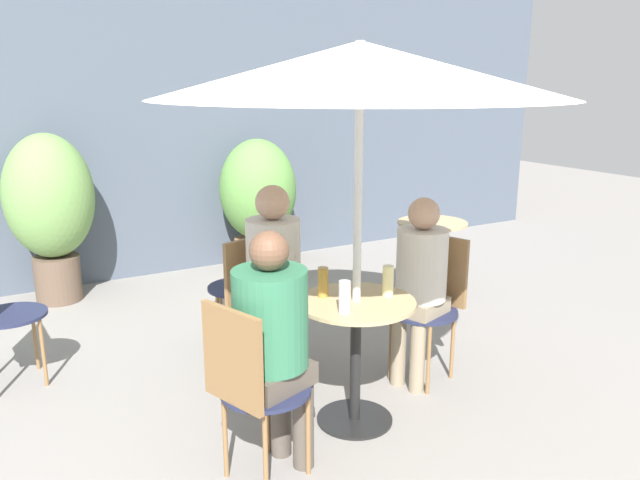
% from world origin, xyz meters
% --- Properties ---
extents(ground_plane, '(20.00, 20.00, 0.00)m').
position_xyz_m(ground_plane, '(0.00, 0.00, 0.00)').
color(ground_plane, gray).
extents(storefront_wall, '(10.00, 0.06, 3.00)m').
position_xyz_m(storefront_wall, '(0.00, 3.51, 1.50)').
color(storefront_wall, '#4C5666').
rests_on(storefront_wall, ground_plane).
extents(cafe_table_near, '(0.65, 0.65, 0.72)m').
position_xyz_m(cafe_table_near, '(0.24, 0.17, 0.50)').
color(cafe_table_near, black).
rests_on(cafe_table_near, ground_plane).
extents(cafe_table_far, '(0.59, 0.59, 0.72)m').
position_xyz_m(cafe_table_far, '(1.84, 1.47, 0.48)').
color(cafe_table_far, black).
rests_on(cafe_table_far, ground_plane).
extents(bistro_chair_0, '(0.48, 0.46, 0.92)m').
position_xyz_m(bistro_chair_0, '(0.98, 0.42, 0.56)').
color(bistro_chair_0, '#232847').
rests_on(bistro_chair_0, ground_plane).
extents(bistro_chair_1, '(0.46, 0.48, 0.92)m').
position_xyz_m(bistro_chair_1, '(-0.01, 0.91, 0.56)').
color(bistro_chair_1, '#232847').
rests_on(bistro_chair_1, ground_plane).
extents(bistro_chair_2, '(0.48, 0.46, 0.92)m').
position_xyz_m(bistro_chair_2, '(-0.50, -0.08, 0.56)').
color(bistro_chair_2, '#232847').
rests_on(bistro_chair_2, ground_plane).
extents(bistro_chair_4, '(0.49, 0.47, 0.92)m').
position_xyz_m(bistro_chair_4, '(0.14, 1.37, 0.56)').
color(bistro_chair_4, '#232847').
rests_on(bistro_chair_4, ground_plane).
extents(seated_person_0, '(0.37, 0.35, 1.20)m').
position_xyz_m(seated_person_0, '(0.83, 0.37, 0.72)').
color(seated_person_0, gray).
rests_on(seated_person_0, ground_plane).
extents(seated_person_1, '(0.37, 0.39, 1.28)m').
position_xyz_m(seated_person_1, '(0.04, 0.77, 0.77)').
color(seated_person_1, brown).
rests_on(seated_person_1, ground_plane).
extents(seated_person_2, '(0.41, 0.39, 1.23)m').
position_xyz_m(seated_person_2, '(-0.35, -0.03, 0.73)').
color(seated_person_2, brown).
rests_on(seated_person_2, ground_plane).
extents(beer_glass_0, '(0.06, 0.06, 0.17)m').
position_xyz_m(beer_glass_0, '(0.09, 0.05, 0.81)').
color(beer_glass_0, silver).
rests_on(beer_glass_0, cafe_table_near).
extents(beer_glass_1, '(0.06, 0.06, 0.17)m').
position_xyz_m(beer_glass_1, '(0.43, 0.15, 0.81)').
color(beer_glass_1, beige).
rests_on(beer_glass_1, cafe_table_near).
extents(beer_glass_2, '(0.06, 0.06, 0.17)m').
position_xyz_m(beer_glass_2, '(0.12, 0.32, 0.80)').
color(beer_glass_2, '#B28433').
rests_on(beer_glass_2, cafe_table_near).
extents(potted_plant_0, '(0.73, 0.73, 1.46)m').
position_xyz_m(potted_plant_0, '(-0.94, 3.13, 0.86)').
color(potted_plant_0, brown).
rests_on(potted_plant_0, ground_plane).
extents(potted_plant_1, '(0.76, 0.76, 1.32)m').
position_xyz_m(potted_plant_1, '(0.97, 3.11, 0.74)').
color(potted_plant_1, '#93664C').
rests_on(potted_plant_1, ground_plane).
extents(umbrella, '(2.10, 2.10, 2.07)m').
position_xyz_m(umbrella, '(0.24, 0.17, 1.93)').
color(umbrella, silver).
rests_on(umbrella, ground_plane).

